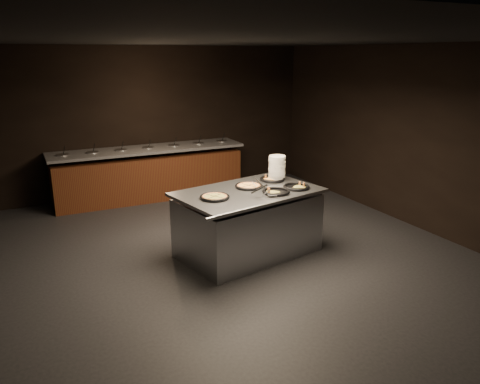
{
  "coord_description": "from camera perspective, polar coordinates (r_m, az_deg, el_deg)",
  "views": [
    {
      "loc": [
        -2.28,
        -5.16,
        2.74
      ],
      "look_at": [
        0.38,
        0.3,
        0.94
      ],
      "focal_mm": 35.0,
      "sensor_mm": 36.0,
      "label": 1
    }
  ],
  "objects": [
    {
      "name": "room",
      "position": [
        5.79,
        -2.06,
        3.61
      ],
      "size": [
        7.02,
        8.02,
        2.92
      ],
      "color": "black",
      "rests_on": "ground"
    },
    {
      "name": "salad_bar",
      "position": [
        9.3,
        -10.95,
        1.87
      ],
      "size": [
        3.7,
        0.83,
        1.18
      ],
      "color": "#4C2D12",
      "rests_on": "ground"
    },
    {
      "name": "serving_counter",
      "position": [
        6.6,
        0.99,
        -3.88
      ],
      "size": [
        2.13,
        1.6,
        0.93
      ],
      "rotation": [
        0.0,
        0.0,
        0.2
      ],
      "color": "silver",
      "rests_on": "ground"
    },
    {
      "name": "plate_stack",
      "position": [
        7.03,
        4.53,
        2.97
      ],
      "size": [
        0.25,
        0.25,
        0.35
      ],
      "primitive_type": "cylinder",
      "color": "white",
      "rests_on": "serving_counter"
    },
    {
      "name": "pan_veggie_whole",
      "position": [
        6.11,
        -3.11,
        -0.6
      ],
      "size": [
        0.39,
        0.39,
        0.04
      ],
      "rotation": [
        0.0,
        0.0,
        0.49
      ],
      "color": "black",
      "rests_on": "serving_counter"
    },
    {
      "name": "pan_cheese_whole",
      "position": [
        6.61,
        1.08,
        0.74
      ],
      "size": [
        0.4,
        0.4,
        0.04
      ],
      "rotation": [
        0.0,
        0.0,
        0.3
      ],
      "color": "black",
      "rests_on": "serving_counter"
    },
    {
      "name": "pan_cheese_slices_a",
      "position": [
        7.0,
        3.98,
        1.59
      ],
      "size": [
        0.38,
        0.38,
        0.04
      ],
      "rotation": [
        0.0,
        0.0,
        1.33
      ],
      "color": "black",
      "rests_on": "serving_counter"
    },
    {
      "name": "pan_cheese_slices_b",
      "position": [
        6.36,
        4.43,
        0.06
      ],
      "size": [
        0.38,
        0.38,
        0.04
      ],
      "rotation": [
        0.0,
        0.0,
        2.22
      ],
      "color": "black",
      "rests_on": "serving_counter"
    },
    {
      "name": "pan_veggie_slices",
      "position": [
        6.62,
        6.88,
        0.63
      ],
      "size": [
        0.37,
        0.37,
        0.04
      ],
      "rotation": [
        0.0,
        0.0,
        -0.37
      ],
      "color": "black",
      "rests_on": "serving_counter"
    },
    {
      "name": "server_left",
      "position": [
        6.52,
        2.1,
        0.98
      ],
      "size": [
        0.19,
        0.28,
        0.15
      ],
      "rotation": [
        0.0,
        0.0,
        2.14
      ],
      "color": "silver",
      "rests_on": "serving_counter"
    },
    {
      "name": "server_right",
      "position": [
        6.16,
        2.82,
        0.15
      ],
      "size": [
        0.34,
        0.19,
        0.17
      ],
      "rotation": [
        0.0,
        0.0,
        -0.39
      ],
      "color": "silver",
      "rests_on": "serving_counter"
    }
  ]
}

